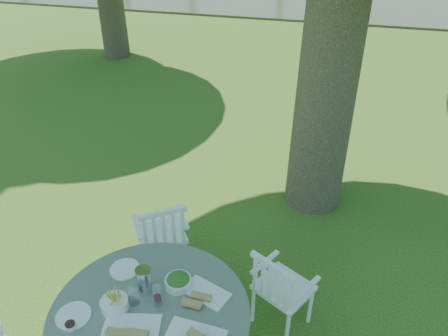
% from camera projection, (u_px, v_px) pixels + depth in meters
% --- Properties ---
extents(ground, '(140.00, 140.00, 0.00)m').
position_uv_depth(ground, '(220.00, 244.00, 4.66)').
color(ground, '#22430E').
rests_on(ground, ground).
extents(table, '(1.42, 1.42, 0.72)m').
position_uv_depth(table, '(151.00, 325.00, 3.12)').
color(table, black).
rests_on(table, ground).
extents(chair_ne, '(0.56, 0.55, 0.83)m').
position_uv_depth(chair_ne, '(278.00, 288.00, 3.53)').
color(chair_ne, white).
rests_on(chair_ne, ground).
extents(chair_nw, '(0.59, 0.58, 0.86)m').
position_uv_depth(chair_nw, '(163.00, 235.00, 4.04)').
color(chair_nw, white).
rests_on(chair_nw, ground).
extents(tableware, '(1.20, 0.75, 0.22)m').
position_uv_depth(tableware, '(148.00, 299.00, 3.09)').
color(tableware, white).
rests_on(tableware, table).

